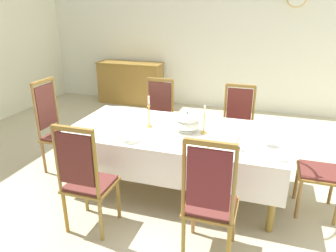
% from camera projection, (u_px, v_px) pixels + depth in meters
% --- Properties ---
extents(ground, '(7.77, 6.73, 0.04)m').
position_uv_depth(ground, '(175.00, 188.00, 3.87)').
color(ground, '#C0B89A').
extents(back_wall, '(7.77, 0.08, 3.39)m').
position_uv_depth(back_wall, '(225.00, 25.00, 6.28)').
color(back_wall, silver).
rests_on(back_wall, ground).
extents(dining_table, '(2.40, 1.17, 0.74)m').
position_uv_depth(dining_table, '(176.00, 136.00, 3.62)').
color(dining_table, olive).
rests_on(dining_table, ground).
extents(tablecloth, '(2.42, 1.19, 0.39)m').
position_uv_depth(tablecloth, '(176.00, 138.00, 3.62)').
color(tablecloth, white).
rests_on(tablecloth, dining_table).
extents(chair_south_a, '(0.44, 0.42, 1.12)m').
position_uv_depth(chair_south_a, '(86.00, 178.00, 2.94)').
color(chair_south_a, olive).
rests_on(chair_south_a, ground).
extents(chair_north_a, '(0.44, 0.42, 1.06)m').
position_uv_depth(chair_north_a, '(158.00, 115.00, 4.70)').
color(chair_north_a, '#925F33').
rests_on(chair_north_a, ground).
extents(chair_south_b, '(0.44, 0.42, 1.15)m').
position_uv_depth(chair_south_b, '(210.00, 200.00, 2.60)').
color(chair_south_b, '#956034').
rests_on(chair_south_b, ground).
extents(chair_north_b, '(0.44, 0.42, 1.06)m').
position_uv_depth(chair_north_b, '(237.00, 123.00, 4.37)').
color(chair_north_b, olive).
rests_on(chair_north_b, ground).
extents(chair_head_west, '(0.42, 0.44, 1.20)m').
position_uv_depth(chair_head_west, '(56.00, 127.00, 4.11)').
color(chair_head_west, olive).
rests_on(chair_head_west, ground).
extents(chair_head_east, '(0.42, 0.44, 1.13)m').
position_uv_depth(chair_head_east, '(329.00, 164.00, 3.19)').
color(chair_head_east, olive).
rests_on(chair_head_east, ground).
extents(soup_tureen, '(0.29, 0.29, 0.23)m').
position_uv_depth(soup_tureen, '(187.00, 122.00, 3.51)').
color(soup_tureen, white).
rests_on(soup_tureen, tablecloth).
extents(candlestick_west, '(0.07, 0.07, 0.37)m').
position_uv_depth(candlestick_west, '(149.00, 114.00, 3.63)').
color(candlestick_west, gold).
rests_on(candlestick_west, tablecloth).
extents(candlestick_east, '(0.07, 0.07, 0.32)m').
position_uv_depth(candlestick_east, '(204.00, 122.00, 3.45)').
color(candlestick_east, gold).
rests_on(candlestick_east, tablecloth).
extents(bowl_near_left, '(0.18, 0.18, 0.04)m').
position_uv_depth(bowl_near_left, '(130.00, 139.00, 3.28)').
color(bowl_near_left, white).
rests_on(bowl_near_left, tablecloth).
extents(bowl_near_right, '(0.16, 0.16, 0.03)m').
position_uv_depth(bowl_near_right, '(195.00, 147.00, 3.11)').
color(bowl_near_right, white).
rests_on(bowl_near_right, tablecloth).
extents(spoon_primary, '(0.03, 0.18, 0.01)m').
position_uv_depth(spoon_primary, '(121.00, 139.00, 3.34)').
color(spoon_primary, gold).
rests_on(spoon_primary, tablecloth).
extents(spoon_secondary, '(0.04, 0.18, 0.01)m').
position_uv_depth(spoon_secondary, '(207.00, 149.00, 3.10)').
color(spoon_secondary, gold).
rests_on(spoon_secondary, tablecloth).
extents(sideboard, '(1.44, 0.48, 0.90)m').
position_uv_depth(sideboard, '(131.00, 83.00, 7.01)').
color(sideboard, olive).
rests_on(sideboard, ground).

